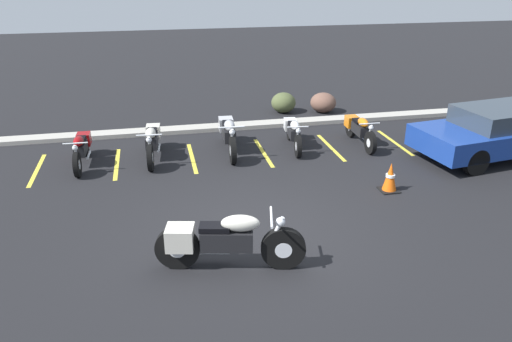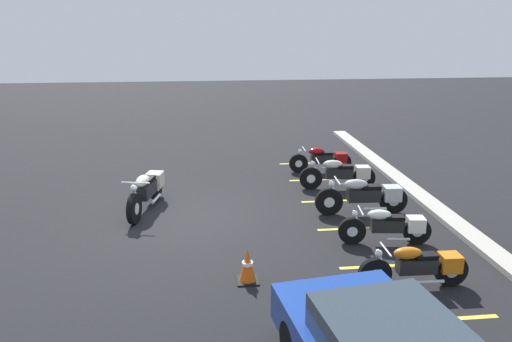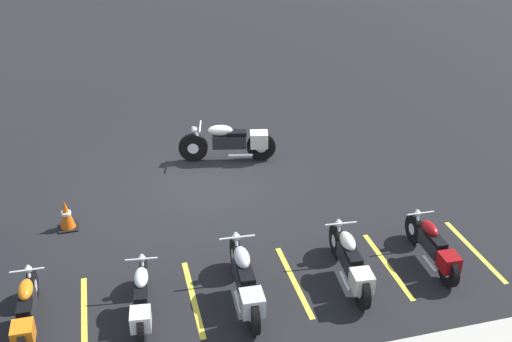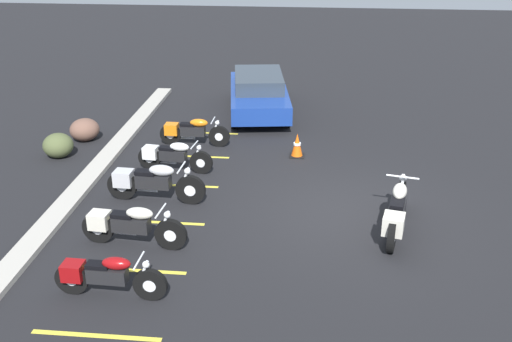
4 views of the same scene
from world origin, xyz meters
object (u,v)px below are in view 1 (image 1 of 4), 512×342
(parked_bike_3, at_px, (293,132))
(parked_bike_4, at_px, (359,129))
(motorcycle_cream_featured, at_px, (222,240))
(landscape_rock_0, at_px, (283,103))
(landscape_rock_1, at_px, (323,103))
(parked_bike_0, at_px, (81,148))
(parked_bike_2, at_px, (229,133))
(car_blue, at_px, (500,131))
(parked_bike_1, at_px, (152,140))
(traffic_cone, at_px, (390,178))

(parked_bike_3, distance_m, parked_bike_4, 1.83)
(motorcycle_cream_featured, relative_size, parked_bike_4, 1.21)
(landscape_rock_0, height_order, landscape_rock_1, landscape_rock_0)
(parked_bike_0, bearing_deg, parked_bike_2, 94.32)
(parked_bike_0, xyz_separation_m, parked_bike_2, (3.69, 0.17, 0.06))
(parked_bike_3, relative_size, car_blue, 0.44)
(parked_bike_1, xyz_separation_m, traffic_cone, (5.00, -3.14, -0.14))
(parked_bike_4, height_order, landscape_rock_0, parked_bike_4)
(traffic_cone, bearing_deg, landscape_rock_1, 84.34)
(parked_bike_2, bearing_deg, car_blue, 77.68)
(parked_bike_1, distance_m, landscape_rock_0, 5.40)
(parked_bike_1, distance_m, traffic_cone, 5.91)
(parked_bike_1, bearing_deg, parked_bike_4, 93.38)
(parked_bike_0, relative_size, parked_bike_4, 1.00)
(landscape_rock_1, xyz_separation_m, traffic_cone, (-0.61, -6.14, -0.02))
(motorcycle_cream_featured, xyz_separation_m, parked_bike_0, (-2.71, 5.22, -0.10))
(parked_bike_0, height_order, car_blue, car_blue)
(parked_bike_3, distance_m, landscape_rock_1, 3.53)
(parked_bike_4, xyz_separation_m, car_blue, (3.11, -1.62, 0.26))
(parked_bike_0, relative_size, parked_bike_3, 1.01)
(landscape_rock_0, xyz_separation_m, landscape_rock_1, (1.29, -0.25, -0.01))
(landscape_rock_1, relative_size, traffic_cone, 1.31)
(parked_bike_3, relative_size, landscape_rock_1, 2.31)
(parked_bike_4, bearing_deg, landscape_rock_0, -158.93)
(parked_bike_2, height_order, parked_bike_3, parked_bike_2)
(car_blue, xyz_separation_m, landscape_rock_1, (-3.05, 4.74, -0.36))
(motorcycle_cream_featured, xyz_separation_m, parked_bike_1, (-1.00, 5.31, -0.06))
(motorcycle_cream_featured, distance_m, landscape_rock_1, 9.50)
(motorcycle_cream_featured, relative_size, parked_bike_0, 1.21)
(parked_bike_1, relative_size, landscape_rock_1, 2.53)
(motorcycle_cream_featured, distance_m, parked_bike_0, 5.88)
(landscape_rock_0, height_order, traffic_cone, landscape_rock_0)
(parked_bike_1, bearing_deg, landscape_rock_1, 122.86)
(parked_bike_4, distance_m, car_blue, 3.52)
(parked_bike_2, distance_m, landscape_rock_0, 3.95)
(parked_bike_2, bearing_deg, parked_bike_0, -84.49)
(parked_bike_0, height_order, parked_bike_1, parked_bike_1)
(parked_bike_3, relative_size, landscape_rock_0, 2.45)
(car_blue, bearing_deg, parked_bike_4, -35.39)
(parked_bike_1, height_order, parked_bike_4, parked_bike_1)
(parked_bike_3, height_order, parked_bike_4, parked_bike_4)
(parked_bike_0, distance_m, car_blue, 10.50)
(parked_bike_0, distance_m, parked_bike_4, 7.26)
(motorcycle_cream_featured, bearing_deg, landscape_rock_0, 81.23)
(parked_bike_4, relative_size, traffic_cone, 3.06)
(parked_bike_3, xyz_separation_m, car_blue, (4.94, -1.76, 0.27))
(car_blue, bearing_deg, parked_bike_1, -19.36)
(parked_bike_1, xyz_separation_m, parked_bike_4, (5.54, -0.13, -0.03))
(parked_bike_3, xyz_separation_m, parked_bike_4, (1.82, -0.14, 0.01))
(motorcycle_cream_featured, relative_size, landscape_rock_1, 2.83)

